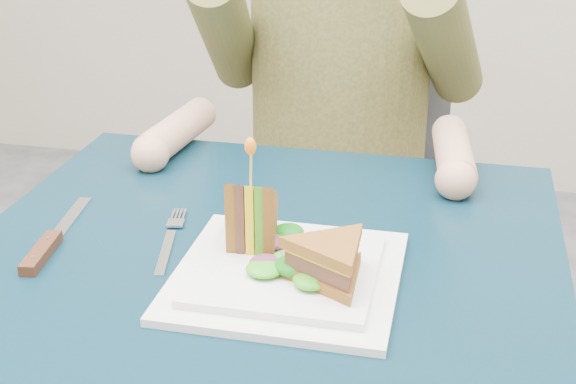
% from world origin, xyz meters
% --- Properties ---
extents(table, '(0.75, 0.75, 0.73)m').
position_xyz_m(table, '(0.00, 0.00, 0.65)').
color(table, black).
rests_on(table, ground).
extents(chair, '(0.42, 0.40, 0.93)m').
position_xyz_m(chair, '(0.00, 0.72, 0.54)').
color(chair, '#47474C').
rests_on(chair, ground).
extents(diner, '(0.54, 0.59, 0.74)m').
position_xyz_m(diner, '(-0.00, 0.61, 0.91)').
color(diner, brown).
rests_on(diner, chair).
extents(plate, '(0.26, 0.26, 0.02)m').
position_xyz_m(plate, '(0.05, -0.05, 0.74)').
color(plate, white).
rests_on(plate, table).
extents(sandwich_flat, '(0.16, 0.16, 0.05)m').
position_xyz_m(sandwich_flat, '(0.10, -0.07, 0.78)').
color(sandwich_flat, brown).
rests_on(sandwich_flat, plate).
extents(sandwich_upright, '(0.08, 0.13, 0.13)m').
position_xyz_m(sandwich_upright, '(-0.01, -0.00, 0.78)').
color(sandwich_upright, brown).
rests_on(sandwich_upright, plate).
extents(fork, '(0.05, 0.18, 0.01)m').
position_xyz_m(fork, '(-0.12, 0.01, 0.73)').
color(fork, silver).
rests_on(fork, table).
extents(knife, '(0.05, 0.22, 0.02)m').
position_xyz_m(knife, '(-0.26, -0.04, 0.74)').
color(knife, silver).
rests_on(knife, table).
extents(toothpick, '(0.01, 0.01, 0.06)m').
position_xyz_m(toothpick, '(-0.01, -0.00, 0.85)').
color(toothpick, tan).
rests_on(toothpick, sandwich_upright).
extents(toothpick_frill, '(0.01, 0.01, 0.02)m').
position_xyz_m(toothpick_frill, '(-0.01, -0.00, 0.88)').
color(toothpick_frill, orange).
rests_on(toothpick_frill, sandwich_upright).
extents(lettuce_spill, '(0.15, 0.13, 0.02)m').
position_xyz_m(lettuce_spill, '(0.05, -0.04, 0.76)').
color(lettuce_spill, '#337A14').
rests_on(lettuce_spill, plate).
extents(onion_ring, '(0.04, 0.04, 0.02)m').
position_xyz_m(onion_ring, '(0.06, -0.04, 0.77)').
color(onion_ring, '#9E4C7A').
rests_on(onion_ring, plate).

